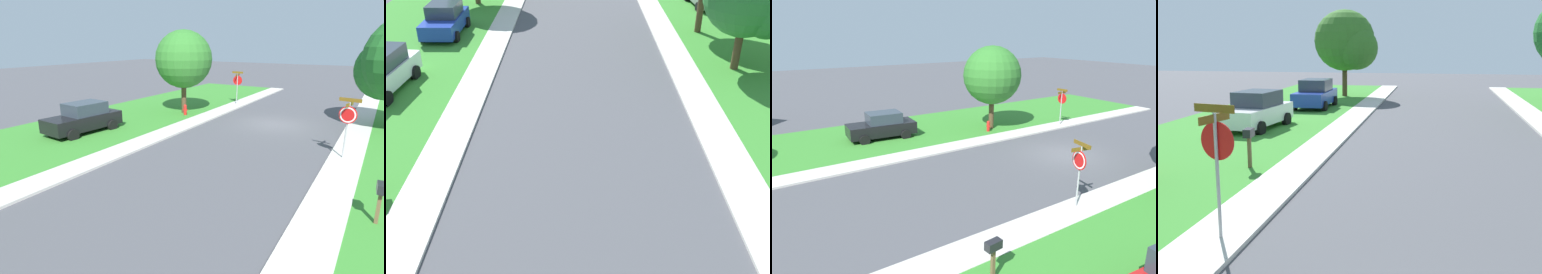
% 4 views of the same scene
% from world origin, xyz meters
% --- Properties ---
extents(sidewalk_east, '(1.40, 56.00, 0.10)m').
position_xyz_m(sidewalk_east, '(4.70, 12.00, 0.05)').
color(sidewalk_east, beige).
rests_on(sidewalk_east, ground).
extents(sidewalk_west, '(1.40, 56.00, 0.10)m').
position_xyz_m(sidewalk_west, '(-4.70, 12.00, 0.05)').
color(sidewalk_west, beige).
rests_on(sidewalk_west, ground).
extents(car_blue_driveway_right, '(2.06, 4.31, 1.76)m').
position_xyz_m(car_blue_driveway_right, '(-7.65, 24.39, 0.87)').
color(car_blue_driveway_right, '#1E389E').
rests_on(car_blue_driveway_right, ground).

